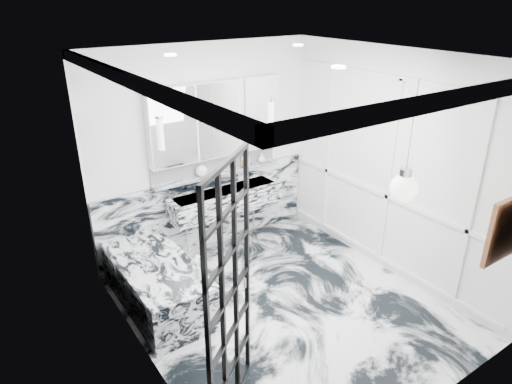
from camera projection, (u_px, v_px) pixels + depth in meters
floor at (285, 307)px, 5.28m from camera, size 3.60×3.60×0.00m
ceiling at (293, 57)px, 4.15m from camera, size 3.60×3.60×0.00m
wall_back at (205, 151)px, 6.08m from camera, size 3.60×0.00×3.60m
wall_front at (439, 279)px, 3.36m from camera, size 3.60×0.00×3.60m
wall_left at (141, 240)px, 3.89m from camera, size 0.00×3.60×3.60m
wall_right at (392, 166)px, 5.54m from camera, size 0.00×3.60×3.60m
marble_clad_back at (209, 210)px, 6.41m from camera, size 3.18×0.05×1.05m
marble_clad_left at (143, 246)px, 3.92m from camera, size 0.02×3.56×2.68m
panel_molding at (390, 174)px, 5.57m from camera, size 0.03×3.40×2.30m
soap_bottle_a at (245, 159)px, 6.39m from camera, size 0.10×0.10×0.21m
soap_bottle_b at (245, 160)px, 6.40m from camera, size 0.11×0.11×0.19m
soap_bottle_c at (261, 158)px, 6.55m from camera, size 0.14×0.14×0.13m
face_pot at (201, 171)px, 6.04m from camera, size 0.16×0.16×0.16m
amber_bottle at (243, 163)px, 6.40m from camera, size 0.04×0.04×0.10m
flower_vase at (199, 272)px, 4.84m from camera, size 0.08×0.08×0.12m
crittall_door at (229, 296)px, 3.62m from camera, size 0.72×0.57×2.24m
artwork at (508, 228)px, 3.84m from camera, size 0.49×0.05×0.49m
pendant_light at (404, 188)px, 3.75m from camera, size 0.23×0.23×0.23m
trough_sink at (225, 200)px, 6.24m from camera, size 1.60×0.45×0.30m
ledge at (218, 173)px, 6.23m from camera, size 1.90×0.14×0.04m
subway_tile at (216, 163)px, 6.22m from camera, size 1.90×0.03×0.23m
mirror_cabinet at (216, 120)px, 5.93m from camera, size 1.90×0.16×1.00m
sconce_left at (161, 134)px, 5.45m from camera, size 0.07×0.07×0.40m
sconce_right at (272, 115)px, 6.30m from camera, size 0.07×0.07×0.40m
bathtub at (157, 283)px, 5.24m from camera, size 0.75×1.65×0.55m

